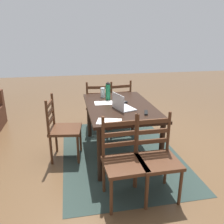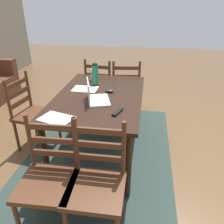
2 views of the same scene
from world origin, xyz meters
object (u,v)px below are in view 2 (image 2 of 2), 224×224
(chair_far_head, at_px, (33,114))
(chair_left_far, at_px, (49,179))
(chair_right_near, at_px, (126,89))
(laptop, at_px, (94,96))
(water_bottle, at_px, (95,73))
(dining_table, at_px, (99,103))
(chair_left_near, at_px, (97,185))
(chair_right_far, at_px, (101,88))
(tv_remote, at_px, (118,112))
(drinking_glass, at_px, (94,75))
(computer_mouse, at_px, (109,91))

(chair_far_head, bearing_deg, chair_left_far, -148.01)
(chair_right_near, distance_m, chair_left_far, 2.13)
(laptop, bearing_deg, water_bottle, 11.44)
(dining_table, bearing_deg, chair_left_near, -169.59)
(chair_right_near, bearing_deg, water_bottle, 155.61)
(chair_right_far, height_order, tv_remote, chair_right_far)
(dining_table, bearing_deg, chair_far_head, 89.59)
(chair_right_near, distance_m, laptop, 1.29)
(dining_table, distance_m, tv_remote, 0.50)
(dining_table, xyz_separation_m, chair_right_near, (1.05, -0.20, -0.21))
(chair_left_near, xyz_separation_m, drinking_glass, (1.56, 0.37, 0.39))
(chair_right_near, relative_size, tv_remote, 5.59)
(dining_table, distance_m, computer_mouse, 0.18)
(chair_right_near, distance_m, tv_remote, 1.49)
(chair_right_far, distance_m, chair_left_near, 2.13)
(dining_table, height_order, computer_mouse, computer_mouse)
(dining_table, distance_m, chair_left_far, 1.09)
(chair_far_head, xyz_separation_m, water_bottle, (0.34, -0.73, 0.46))
(chair_right_far, height_order, computer_mouse, chair_right_far)
(chair_right_far, xyz_separation_m, chair_right_near, (0.00, -0.40, 0.00))
(dining_table, xyz_separation_m, tv_remote, (-0.41, -0.27, 0.11))
(dining_table, relative_size, tv_remote, 8.94)
(dining_table, height_order, drinking_glass, drinking_glass)
(chair_right_far, height_order, chair_far_head, same)
(chair_left_near, xyz_separation_m, chair_right_near, (2.10, -0.01, 0.00))
(chair_left_near, relative_size, tv_remote, 5.59)
(water_bottle, distance_m, drinking_glass, 0.19)
(drinking_glass, xyz_separation_m, tv_remote, (-0.92, -0.45, -0.07))
(chair_left_far, bearing_deg, chair_left_near, -89.99)
(chair_right_near, xyz_separation_m, computer_mouse, (-0.94, 0.10, 0.33))
(chair_left_far, height_order, computer_mouse, chair_left_far)
(laptop, bearing_deg, chair_far_head, 78.02)
(chair_left_far, relative_size, laptop, 2.56)
(chair_far_head, height_order, chair_left_far, same)
(chair_right_far, relative_size, chair_left_near, 1.00)
(drinking_glass, bearing_deg, water_bottle, -160.56)
(chair_left_near, xyz_separation_m, computer_mouse, (1.16, 0.09, 0.33))
(chair_right_near, height_order, tv_remote, chair_right_near)
(chair_left_near, bearing_deg, chair_left_far, 90.01)
(chair_far_head, xyz_separation_m, computer_mouse, (0.10, -0.95, 0.33))
(dining_table, relative_size, drinking_glass, 9.84)
(dining_table, distance_m, chair_right_near, 1.09)
(chair_right_near, relative_size, chair_left_far, 1.00)
(chair_far_head, distance_m, drinking_glass, 0.93)
(chair_right_far, relative_size, water_bottle, 3.35)
(chair_left_near, bearing_deg, laptop, 13.38)
(dining_table, relative_size, chair_left_far, 1.60)
(chair_left_near, distance_m, computer_mouse, 1.20)
(dining_table, height_order, chair_left_far, chair_left_far)
(dining_table, relative_size, chair_right_near, 1.60)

